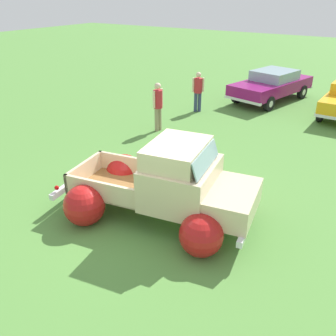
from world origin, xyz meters
TOP-DOWN VIEW (x-y plane):
  - ground_plane at (0.00, 0.00)m, footprint 80.00×80.00m
  - vintage_pickup_truck at (0.38, 0.06)m, footprint 4.87×3.35m
  - show_car_0 at (-0.96, 11.19)m, footprint 2.95×4.93m
  - spectator_0 at (-3.19, 4.82)m, footprint 0.37×0.54m
  - spectator_1 at (-3.09, 7.75)m, footprint 0.48×0.48m

SIDE VIEW (x-z plane):
  - ground_plane at x=0.00m, z-range 0.00..0.00m
  - vintage_pickup_truck at x=0.38m, z-range -0.22..1.74m
  - show_car_0 at x=-0.96m, z-range 0.07..1.50m
  - spectator_1 at x=-3.09m, z-range 0.12..1.84m
  - spectator_0 at x=-3.19m, z-range 0.14..1.96m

